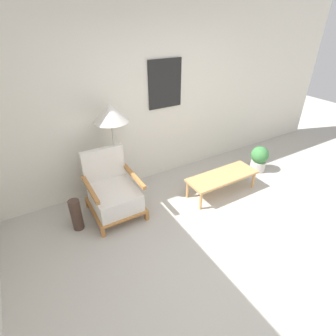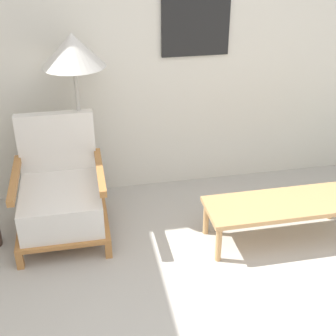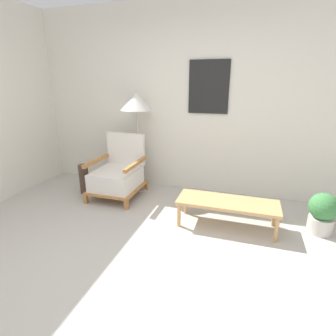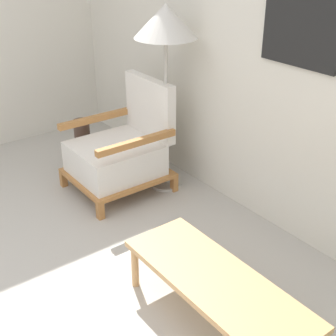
# 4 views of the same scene
# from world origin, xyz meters

# --- Properties ---
(ground_plane) EXTENTS (14.00, 14.00, 0.00)m
(ground_plane) POSITION_xyz_m (0.00, 0.00, 0.00)
(ground_plane) COLOR #B7B2A8
(wall_back) EXTENTS (8.00, 0.09, 2.70)m
(wall_back) POSITION_xyz_m (0.00, 2.30, 1.35)
(wall_back) COLOR silver
(wall_back) RESTS_ON ground_plane
(armchair) EXTENTS (0.67, 0.75, 0.89)m
(armchair) POSITION_xyz_m (-0.90, 1.68, 0.33)
(armchair) COLOR #B2753D
(armchair) RESTS_ON ground_plane
(floor_lamp) EXTENTS (0.47, 0.47, 1.48)m
(floor_lamp) POSITION_xyz_m (-0.70, 1.99, 1.30)
(floor_lamp) COLOR #B7B2A8
(floor_lamp) RESTS_ON ground_plane
(coffee_table) EXTENTS (1.14, 0.42, 0.32)m
(coffee_table) POSITION_xyz_m (0.72, 1.26, 0.28)
(coffee_table) COLOR tan
(coffee_table) RESTS_ON ground_plane
(vase) EXTENTS (0.14, 0.14, 0.45)m
(vase) POSITION_xyz_m (-1.44, 1.61, 0.22)
(vase) COLOR #473328
(vase) RESTS_ON ground_plane
(potted_plant) EXTENTS (0.31, 0.31, 0.47)m
(potted_plant) POSITION_xyz_m (1.74, 1.45, 0.25)
(potted_plant) COLOR beige
(potted_plant) RESTS_ON ground_plane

